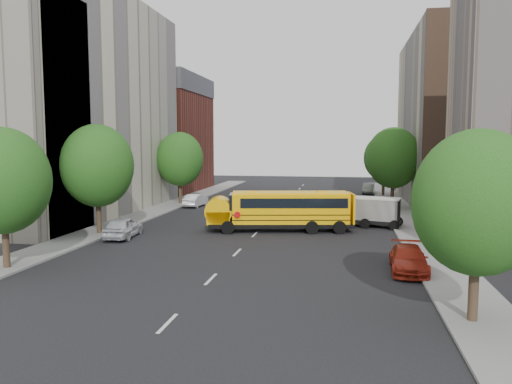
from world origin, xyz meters
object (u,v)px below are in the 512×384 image
(street_tree_3, at_px, (477,203))
(parked_car_5, at_px, (368,188))
(street_tree_2, at_px, (180,159))
(street_tree_5, at_px, (384,158))
(school_bus, at_px, (279,209))
(safari_truck, at_px, (366,211))
(parked_car_1, at_px, (196,200))
(street_tree_0, at_px, (3,181))
(street_tree_4, at_px, (393,158))
(parked_car_0, at_px, (123,227))
(street_tree_1, at_px, (97,166))
(parked_car_3, at_px, (409,259))

(street_tree_3, height_order, parked_car_5, street_tree_3)
(street_tree_2, xyz_separation_m, street_tree_5, (22.00, 12.00, -0.12))
(street_tree_3, distance_m, school_bus, 20.26)
(safari_truck, distance_m, parked_car_1, 19.26)
(street_tree_0, bearing_deg, street_tree_4, 51.84)
(street_tree_0, distance_m, parked_car_0, 10.23)
(street_tree_0, height_order, street_tree_3, street_tree_0)
(street_tree_4, bearing_deg, street_tree_0, -128.16)
(school_bus, bearing_deg, street_tree_2, 120.82)
(street_tree_1, xyz_separation_m, parked_car_0, (2.20, -0.81, -4.21))
(street_tree_1, xyz_separation_m, street_tree_3, (22.00, -14.00, -0.50))
(school_bus, relative_size, parked_car_0, 2.52)
(street_tree_1, height_order, school_bus, street_tree_1)
(street_tree_3, bearing_deg, street_tree_0, 169.70)
(parked_car_1, bearing_deg, street_tree_1, 87.29)
(safari_truck, bearing_deg, street_tree_3, -68.11)
(street_tree_2, relative_size, parked_car_5, 1.93)
(street_tree_0, distance_m, street_tree_1, 10.00)
(street_tree_2, bearing_deg, parked_car_5, 36.20)
(street_tree_0, xyz_separation_m, parked_car_3, (20.60, 3.19, -3.99))
(street_tree_3, xyz_separation_m, school_bus, (-9.44, 17.71, -2.78))
(street_tree_3, xyz_separation_m, parked_car_0, (-19.80, 13.19, -3.72))
(parked_car_3, bearing_deg, parked_car_1, 130.75)
(street_tree_2, xyz_separation_m, street_tree_3, (22.00, -32.00, -0.37))
(street_tree_0, relative_size, parked_car_1, 1.87)
(street_tree_3, bearing_deg, parked_car_3, 101.02)
(street_tree_3, xyz_separation_m, parked_car_5, (-1.62, 46.91, -3.80))
(street_tree_3, bearing_deg, street_tree_2, 124.51)
(street_tree_4, relative_size, street_tree_5, 1.08)
(street_tree_4, bearing_deg, parked_car_3, -93.23)
(parked_car_3, xyz_separation_m, parked_car_5, (-0.22, 39.73, 0.01))
(street_tree_3, relative_size, parked_car_3, 1.59)
(parked_car_0, bearing_deg, street_tree_4, -141.94)
(street_tree_2, bearing_deg, street_tree_1, -90.00)
(street_tree_1, xyz_separation_m, safari_truck, (19.00, 6.99, -3.73))
(street_tree_2, bearing_deg, school_bus, -48.68)
(street_tree_3, bearing_deg, parked_car_0, 146.32)
(street_tree_5, relative_size, school_bus, 0.69)
(street_tree_1, distance_m, street_tree_3, 26.08)
(parked_car_5, bearing_deg, street_tree_5, -55.02)
(street_tree_5, xyz_separation_m, safari_truck, (-3.00, -23.01, -3.48))
(street_tree_1, bearing_deg, parked_car_3, -18.30)
(street_tree_1, relative_size, street_tree_4, 0.98)
(street_tree_0, height_order, parked_car_5, street_tree_0)
(street_tree_2, xyz_separation_m, parked_car_0, (2.20, -18.81, -4.09))
(street_tree_5, xyz_separation_m, parked_car_0, (-19.80, -30.81, -3.96))
(street_tree_4, height_order, safari_truck, street_tree_4)
(street_tree_3, bearing_deg, parked_car_1, 123.10)
(street_tree_0, xyz_separation_m, safari_truck, (19.00, 16.99, -3.42))
(street_tree_1, height_order, street_tree_5, street_tree_1)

